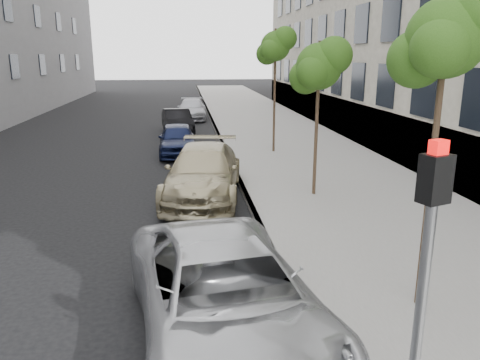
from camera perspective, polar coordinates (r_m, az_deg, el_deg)
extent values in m
cube|color=gray|center=(29.89, 2.76, 7.05)|extent=(6.40, 72.00, 0.14)
cube|color=#9E9B93|center=(29.54, -3.28, 6.95)|extent=(0.15, 72.00, 0.14)
cylinder|color=#38281C|center=(7.86, 22.44, 2.42)|extent=(0.10, 0.10, 4.99)
sphere|color=#2C5816|center=(7.71, 23.81, 15.53)|extent=(1.17, 1.17, 1.17)
sphere|color=#2C5816|center=(7.74, 27.17, 17.41)|extent=(0.94, 0.94, 0.94)
sphere|color=#2C5816|center=(7.79, 20.68, 13.60)|extent=(0.88, 0.88, 0.88)
cylinder|color=#38281C|center=(13.86, 9.33, 7.20)|extent=(0.10, 0.10, 4.44)
sphere|color=#2C5816|center=(13.74, 9.61, 13.49)|extent=(1.31, 1.31, 1.31)
sphere|color=#2C5816|center=(13.65, 11.36, 14.66)|extent=(1.05, 1.05, 1.05)
sphere|color=#2C5816|center=(13.91, 8.05, 12.33)|extent=(0.98, 0.98, 0.98)
cylinder|color=#38281C|center=(20.12, 4.23, 10.68)|extent=(0.10, 0.10, 5.10)
sphere|color=#2C5816|center=(20.07, 4.34, 15.96)|extent=(1.23, 1.23, 1.23)
sphere|color=#2C5816|center=(19.95, 5.50, 16.80)|extent=(0.98, 0.98, 0.98)
sphere|color=#2C5816|center=(20.25, 3.32, 15.12)|extent=(0.92, 0.92, 0.92)
cylinder|color=#939699|center=(4.89, 20.67, -18.66)|extent=(0.10, 0.10, 2.84)
cube|color=black|center=(4.24, 22.69, 0.14)|extent=(0.29, 0.25, 0.42)
cube|color=red|center=(4.18, 23.06, 3.72)|extent=(0.17, 0.14, 0.12)
imported|color=#ADAFB2|center=(7.08, -1.79, -14.01)|extent=(3.32, 5.80, 1.52)
imported|color=tan|center=(14.14, -4.49, 0.92)|extent=(2.87, 5.52, 1.53)
imported|color=#101635|center=(20.46, -7.63, 4.95)|extent=(1.67, 3.97, 1.34)
imported|color=black|center=(26.32, -7.64, 7.13)|extent=(1.93, 4.10, 1.30)
imported|color=#ADAEB5|center=(31.87, -5.89, 8.56)|extent=(2.03, 4.62, 1.32)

